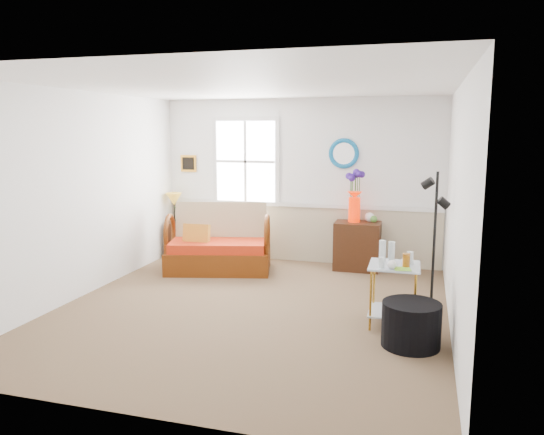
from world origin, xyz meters
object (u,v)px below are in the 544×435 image
(side_table, at_px, (393,295))
(floor_lamp, at_px, (434,241))
(lamp_stand, at_px, (177,239))
(cabinet, at_px, (357,246))
(ottoman, at_px, (411,324))
(loveseat, at_px, (218,238))

(side_table, bearing_deg, floor_lamp, 58.98)
(lamp_stand, distance_m, side_table, 4.34)
(floor_lamp, bearing_deg, cabinet, 141.03)
(lamp_stand, height_order, floor_lamp, floor_lamp)
(floor_lamp, relative_size, ottoman, 2.85)
(lamp_stand, height_order, ottoman, lamp_stand)
(lamp_stand, bearing_deg, cabinet, -0.60)
(lamp_stand, xyz_separation_m, floor_lamp, (4.11, -1.60, 0.53))
(cabinet, bearing_deg, lamp_stand, 178.84)
(cabinet, height_order, ottoman, cabinet)
(side_table, distance_m, ottoman, 0.58)
(cabinet, height_order, side_table, cabinet)
(cabinet, bearing_deg, side_table, -73.95)
(floor_lamp, xyz_separation_m, ottoman, (-0.20, -1.21, -0.60))
(loveseat, xyz_separation_m, lamp_stand, (-1.02, 0.67, -0.21))
(lamp_stand, bearing_deg, loveseat, -33.23)
(loveseat, bearing_deg, ottoman, -50.72)
(cabinet, bearing_deg, loveseat, -162.91)
(lamp_stand, relative_size, floor_lamp, 0.36)
(ottoman, bearing_deg, cabinet, 107.49)
(lamp_stand, distance_m, cabinet, 3.03)
(lamp_stand, relative_size, cabinet, 0.80)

